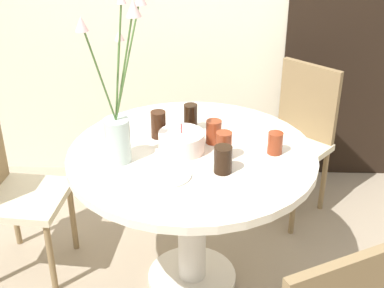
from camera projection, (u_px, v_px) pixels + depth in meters
The scene contains 14 objects.
ground_plane at pixel (192, 278), 2.83m from camera, with size 16.00×16.00×0.00m, color gray.
doorway_panel at pixel (360, 31), 3.31m from camera, with size 0.90×0.01×2.05m.
dining_table at pixel (192, 180), 2.54m from camera, with size 1.16×1.16×0.77m.
chair_left_flank at pixel (297, 132), 3.20m from camera, with size 0.56×0.56×0.92m.
chair_far_back at pixel (8, 184), 2.69m from camera, with size 0.44×0.44×0.92m.
birthday_cake at pixel (182, 142), 2.46m from camera, with size 0.21×0.21×0.14m.
flower_vase at pixel (118, 115), 2.29m from camera, with size 0.25×0.27×0.75m.
side_plate at pixel (167, 175), 2.28m from camera, with size 0.21×0.21×0.01m.
drink_glass_0 at pixel (214, 132), 2.53m from camera, with size 0.07×0.07×0.11m.
drink_glass_1 at pixel (223, 160), 2.28m from camera, with size 0.08×0.08×0.12m.
drink_glass_2 at pixel (224, 146), 2.39m from camera, with size 0.07×0.07×0.13m.
drink_glass_3 at pixel (275, 143), 2.44m from camera, with size 0.07×0.07×0.10m.
drink_glass_4 at pixel (191, 118), 2.63m from camera, with size 0.07×0.07×0.14m.
drink_glass_5 at pixel (158, 124), 2.57m from camera, with size 0.07×0.07×0.13m.
Camera 1 is at (0.07, -2.16, 1.96)m, focal length 50.00 mm.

